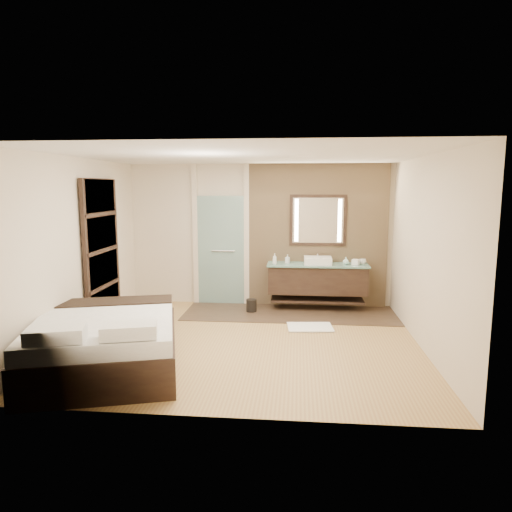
# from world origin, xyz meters

# --- Properties ---
(floor) EXTENTS (5.00, 5.00, 0.00)m
(floor) POSITION_xyz_m (0.00, 0.00, 0.00)
(floor) COLOR #A57745
(floor) RESTS_ON ground
(tile_strip) EXTENTS (3.80, 1.30, 0.01)m
(tile_strip) POSITION_xyz_m (0.60, 1.60, 0.01)
(tile_strip) COLOR #37291E
(tile_strip) RESTS_ON floor
(stone_wall) EXTENTS (2.60, 0.08, 2.70)m
(stone_wall) POSITION_xyz_m (1.10, 2.21, 1.35)
(stone_wall) COLOR tan
(stone_wall) RESTS_ON floor
(vanity) EXTENTS (1.85, 0.55, 0.88)m
(vanity) POSITION_xyz_m (1.10, 1.92, 0.58)
(vanity) COLOR black
(vanity) RESTS_ON stone_wall
(mirror_unit) EXTENTS (1.06, 0.04, 0.96)m
(mirror_unit) POSITION_xyz_m (1.10, 2.16, 1.65)
(mirror_unit) COLOR black
(mirror_unit) RESTS_ON stone_wall
(frosted_door) EXTENTS (1.10, 0.12, 2.70)m
(frosted_door) POSITION_xyz_m (-0.75, 2.20, 1.14)
(frosted_door) COLOR silver
(frosted_door) RESTS_ON floor
(shoji_partition) EXTENTS (0.06, 1.20, 2.40)m
(shoji_partition) POSITION_xyz_m (-2.43, 0.60, 1.21)
(shoji_partition) COLOR black
(shoji_partition) RESTS_ON floor
(bed) EXTENTS (2.22, 2.51, 0.82)m
(bed) POSITION_xyz_m (-1.65, -1.16, 0.34)
(bed) COLOR black
(bed) RESTS_ON floor
(bath_mat) EXTENTS (0.76, 0.57, 0.02)m
(bath_mat) POSITION_xyz_m (0.95, 0.75, 0.02)
(bath_mat) COLOR white
(bath_mat) RESTS_ON floor
(waste_bin) EXTENTS (0.21, 0.21, 0.24)m
(waste_bin) POSITION_xyz_m (-0.10, 1.62, 0.12)
(waste_bin) COLOR black
(waste_bin) RESTS_ON floor
(tissue_box) EXTENTS (0.16, 0.16, 0.10)m
(tissue_box) POSITION_xyz_m (1.78, 1.88, 0.92)
(tissue_box) COLOR white
(tissue_box) RESTS_ON vanity
(soap_bottle_a) EXTENTS (0.10, 0.10, 0.20)m
(soap_bottle_a) POSITION_xyz_m (0.31, 1.80, 0.96)
(soap_bottle_a) COLOR silver
(soap_bottle_a) RESTS_ON vanity
(soap_bottle_b) EXTENTS (0.09, 0.09, 0.16)m
(soap_bottle_b) POSITION_xyz_m (0.54, 1.97, 0.94)
(soap_bottle_b) COLOR #B2B2B2
(soap_bottle_b) RESTS_ON vanity
(soap_bottle_c) EXTENTS (0.14, 0.14, 0.14)m
(soap_bottle_c) POSITION_xyz_m (1.61, 1.88, 0.94)
(soap_bottle_c) COLOR #ACD9D2
(soap_bottle_c) RESTS_ON vanity
(cup) EXTENTS (0.12, 0.12, 0.10)m
(cup) POSITION_xyz_m (1.92, 1.96, 0.91)
(cup) COLOR silver
(cup) RESTS_ON vanity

